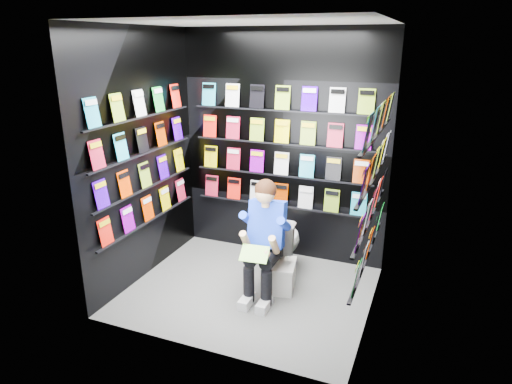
% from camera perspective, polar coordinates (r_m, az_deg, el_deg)
% --- Properties ---
extents(floor, '(2.40, 2.40, 0.00)m').
position_cam_1_polar(floor, '(4.80, -0.88, -12.30)').
color(floor, '#575755').
rests_on(floor, ground).
extents(ceiling, '(2.40, 2.40, 0.00)m').
position_cam_1_polar(ceiling, '(4.13, -1.06, 20.50)').
color(ceiling, white).
rests_on(ceiling, floor).
extents(wall_back, '(2.40, 0.04, 2.60)m').
position_cam_1_polar(wall_back, '(5.19, 3.34, 5.58)').
color(wall_back, black).
rests_on(wall_back, floor).
extents(wall_front, '(2.40, 0.04, 2.60)m').
position_cam_1_polar(wall_front, '(3.42, -7.46, -1.34)').
color(wall_front, black).
rests_on(wall_front, floor).
extents(wall_left, '(0.04, 2.00, 2.60)m').
position_cam_1_polar(wall_left, '(4.86, -14.16, 4.16)').
color(wall_left, black).
rests_on(wall_left, floor).
extents(wall_right, '(0.04, 2.00, 2.60)m').
position_cam_1_polar(wall_right, '(3.99, 15.14, 1.02)').
color(wall_right, black).
rests_on(wall_right, floor).
extents(comics_back, '(2.10, 0.06, 1.37)m').
position_cam_1_polar(comics_back, '(5.16, 3.23, 5.56)').
color(comics_back, '#DF3800').
rests_on(comics_back, wall_back).
extents(comics_left, '(0.06, 1.70, 1.37)m').
position_cam_1_polar(comics_left, '(4.84, -13.87, 4.20)').
color(comics_left, '#DF3800').
rests_on(comics_left, wall_left).
extents(comics_right, '(0.06, 1.70, 1.37)m').
position_cam_1_polar(comics_right, '(3.99, 14.72, 1.14)').
color(comics_right, '#DF3800').
rests_on(comics_right, wall_right).
extents(toilet, '(0.50, 0.79, 0.73)m').
position_cam_1_polar(toilet, '(4.95, 3.00, -6.48)').
color(toilet, white).
rests_on(toilet, floor).
extents(longbox, '(0.26, 0.39, 0.27)m').
position_cam_1_polar(longbox, '(4.78, 3.56, -10.60)').
color(longbox, silver).
rests_on(longbox, floor).
extents(longbox_lid, '(0.28, 0.41, 0.03)m').
position_cam_1_polar(longbox_lid, '(4.71, 3.60, -9.03)').
color(longbox_lid, silver).
rests_on(longbox_lid, longbox).
extents(reader, '(0.54, 0.74, 1.27)m').
position_cam_1_polar(reader, '(4.48, 1.49, -4.08)').
color(reader, '#0B34ED').
rests_on(reader, toilet).
extents(held_comic, '(0.28, 0.18, 0.11)m').
position_cam_1_polar(held_comic, '(4.24, -0.20, -7.73)').
color(held_comic, green).
rests_on(held_comic, reader).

